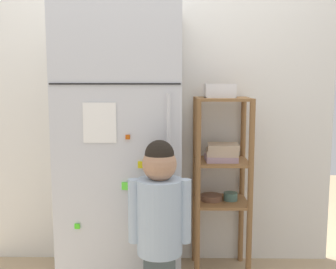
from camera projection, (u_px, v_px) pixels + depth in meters
name	position (u px, v px, depth m)	size (l,w,h in m)	color
kitchen_wall_back	(151.00, 105.00, 2.87)	(2.53, 0.03, 2.23)	silver
refrigerator	(124.00, 149.00, 2.54)	(0.71, 0.70, 1.73)	silver
child_standing	(160.00, 216.00, 2.09)	(0.32, 0.24, 1.00)	#455154
pantry_shelf_unit	(221.00, 168.00, 2.71)	(0.37, 0.35, 1.18)	olive
fruit_bin	(221.00, 92.00, 2.64)	(0.19, 0.18, 0.09)	white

